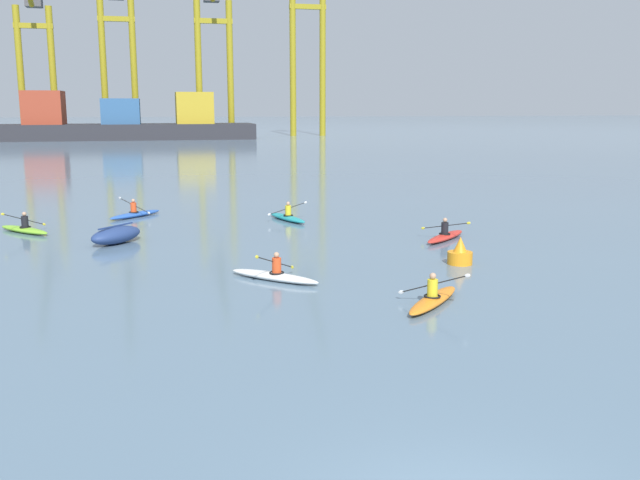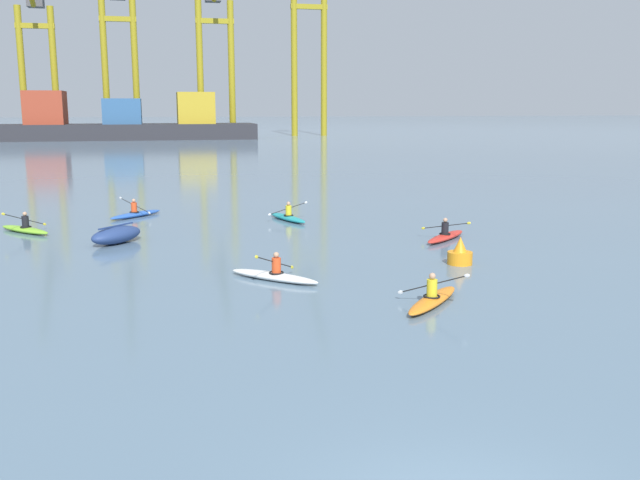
# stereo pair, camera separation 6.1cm
# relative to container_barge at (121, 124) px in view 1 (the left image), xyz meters

# --- Properties ---
(container_barge) EXTENTS (45.39, 10.26, 8.21)m
(container_barge) POSITION_rel_container_barge_xyz_m (0.00, 0.00, 0.00)
(container_barge) COLOR #28282D
(container_barge) RESTS_ON ground
(gantry_crane_west) EXTENTS (6.71, 20.94, 33.56)m
(gantry_crane_west) POSITION_rel_container_barge_xyz_m (-14.77, 10.02, 13.76)
(gantry_crane_west) COLOR olive
(gantry_crane_west) RESTS_ON ground
(gantry_crane_west_mid) EXTENTS (6.62, 17.83, 38.44)m
(gantry_crane_west_mid) POSITION_rel_container_barge_xyz_m (-0.43, 10.25, 14.88)
(gantry_crane_west_mid) COLOR olive
(gantry_crane_west_mid) RESTS_ON ground
(gantry_crane_east_mid) EXTENTS (6.99, 18.03, 32.72)m
(gantry_crane_east_mid) POSITION_rel_container_barge_xyz_m (16.80, 6.12, 14.01)
(gantry_crane_east_mid) COLOR olive
(gantry_crane_east_mid) RESTS_ON ground
(gantry_crane_east) EXTENTS (7.06, 19.60, 40.69)m
(gantry_crane_east) POSITION_rel_container_barge_xyz_m (34.83, 7.85, 16.67)
(gantry_crane_east) COLOR olive
(gantry_crane_east) RESTS_ON ground
(capsized_dinghy) EXTENTS (2.53, 2.69, 0.76)m
(capsized_dinghy) POSITION_rel_container_barge_xyz_m (3.81, -97.75, -2.39)
(capsized_dinghy) COLOR navy
(capsized_dinghy) RESTS_ON ground
(channel_buoy) EXTENTS (0.90, 0.90, 1.00)m
(channel_buoy) POSITION_rel_container_barge_xyz_m (16.08, -104.62, -2.38)
(channel_buoy) COLOR orange
(channel_buoy) RESTS_ON ground
(kayak_white) EXTENTS (2.84, 2.82, 1.05)m
(kayak_white) POSITION_rel_container_barge_xyz_m (9.17, -105.50, -2.56)
(kayak_white) COLOR silver
(kayak_white) RESTS_ON ground
(kayak_lime) EXTENTS (2.73, 2.92, 1.05)m
(kayak_lime) POSITION_rel_container_barge_xyz_m (-0.36, -94.20, -2.56)
(kayak_lime) COLOR #7ABC2D
(kayak_lime) RESTS_ON ground
(kayak_teal) EXTENTS (2.15, 3.42, 0.95)m
(kayak_teal) POSITION_rel_container_barge_xyz_m (11.83, -93.46, -2.56)
(kayak_teal) COLOR teal
(kayak_teal) RESTS_ON ground
(kayak_red) EXTENTS (2.87, 2.78, 0.95)m
(kayak_red) POSITION_rel_container_barge_xyz_m (17.45, -100.08, -2.56)
(kayak_red) COLOR red
(kayak_red) RESTS_ON ground
(kayak_blue) EXTENTS (2.80, 2.86, 1.00)m
(kayak_blue) POSITION_rel_container_barge_xyz_m (4.39, -90.62, -2.56)
(kayak_blue) COLOR #2856B2
(kayak_blue) RESTS_ON ground
(kayak_orange) EXTENTS (2.73, 2.92, 1.06)m
(kayak_orange) POSITION_rel_container_barge_xyz_m (13.13, -109.36, -2.56)
(kayak_orange) COLOR orange
(kayak_orange) RESTS_ON ground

